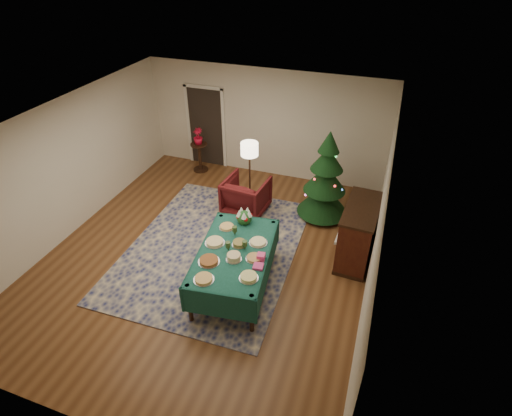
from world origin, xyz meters
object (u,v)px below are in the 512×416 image
(potted_plant, at_px, (198,140))
(armchair, at_px, (246,194))
(side_table, at_px, (200,158))
(piano, at_px, (358,233))
(gift_box, at_px, (261,257))
(floor_lamp, at_px, (250,153))
(buffet_table, at_px, (235,258))
(christmas_tree, at_px, (325,180))

(potted_plant, bearing_deg, armchair, -37.77)
(side_table, relative_size, piano, 0.56)
(gift_box, height_order, armchair, armchair)
(potted_plant, bearing_deg, floor_lamp, -31.99)
(buffet_table, relative_size, side_table, 2.88)
(buffet_table, distance_m, floor_lamp, 2.67)
(floor_lamp, height_order, side_table, floor_lamp)
(potted_plant, xyz_separation_m, christmas_tree, (3.45, -0.98, 0.03))
(floor_lamp, bearing_deg, christmas_tree, 4.91)
(floor_lamp, xyz_separation_m, side_table, (-1.80, 1.12, -0.96))
(floor_lamp, relative_size, side_table, 2.05)
(potted_plant, bearing_deg, piano, -26.53)
(floor_lamp, relative_size, potted_plant, 3.72)
(floor_lamp, bearing_deg, buffet_table, -75.78)
(buffet_table, xyz_separation_m, piano, (1.89, 1.47, -0.07))
(gift_box, height_order, christmas_tree, christmas_tree)
(buffet_table, xyz_separation_m, side_table, (-2.43, 3.63, -0.27))
(side_table, distance_m, potted_plant, 0.51)
(gift_box, bearing_deg, side_table, 128.43)
(buffet_table, bearing_deg, side_table, 123.87)
(floor_lamp, height_order, christmas_tree, christmas_tree)
(armchair, relative_size, floor_lamp, 0.59)
(buffet_table, height_order, floor_lamp, floor_lamp)
(armchair, height_order, potted_plant, potted_plant)
(side_table, height_order, piano, piano)
(gift_box, bearing_deg, armchair, 115.97)
(christmas_tree, relative_size, piano, 1.47)
(buffet_table, height_order, piano, piano)
(armchair, xyz_separation_m, potted_plant, (-1.81, 1.41, 0.42))
(gift_box, bearing_deg, floor_lamp, 113.71)
(potted_plant, bearing_deg, christmas_tree, -15.90)
(gift_box, distance_m, potted_plant, 4.71)
(floor_lamp, bearing_deg, piano, -22.29)
(armchair, bearing_deg, potted_plant, -32.54)
(christmas_tree, xyz_separation_m, piano, (0.88, -1.18, -0.34))
(buffet_table, distance_m, armchair, 2.31)
(buffet_table, bearing_deg, gift_box, -7.05)
(gift_box, distance_m, side_table, 4.73)
(floor_lamp, bearing_deg, gift_box, -66.29)
(armchair, relative_size, christmas_tree, 0.46)
(side_table, relative_size, christmas_tree, 0.38)
(potted_plant, bearing_deg, buffet_table, -56.13)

